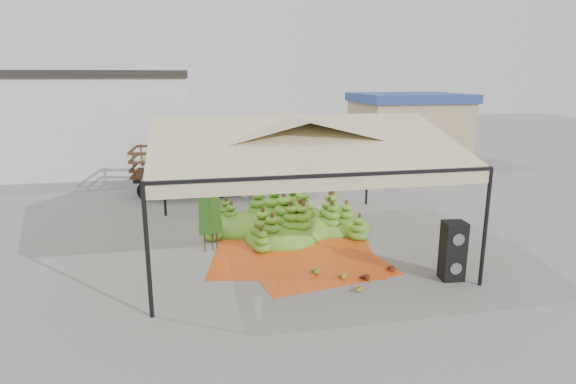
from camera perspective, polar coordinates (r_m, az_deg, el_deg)
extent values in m
plane|color=slate|center=(15.24, 0.42, -6.10)|extent=(90.00, 90.00, 0.00)
cylinder|color=black|center=(10.70, -16.32, -6.89)|extent=(0.10, 0.10, 3.00)
cylinder|color=black|center=(12.77, 22.35, -4.02)|extent=(0.10, 0.10, 3.00)
cylinder|color=black|center=(18.40, -14.56, 1.77)|extent=(0.10, 0.10, 3.00)
cylinder|color=black|center=(19.68, 9.39, 2.79)|extent=(0.10, 0.10, 3.00)
pyramid|color=beige|center=(14.43, 0.45, 7.09)|extent=(8.00, 8.00, 1.00)
cube|color=black|center=(14.50, 0.44, 5.12)|extent=(8.00, 8.00, 0.08)
cube|color=beige|center=(14.53, 0.44, 4.42)|extent=(8.00, 8.00, 0.36)
cube|color=silver|center=(28.98, -25.86, 7.07)|extent=(14.00, 6.00, 5.00)
cube|color=black|center=(28.86, -26.42, 12.38)|extent=(14.30, 6.30, 0.40)
cube|color=tan|center=(30.18, 13.98, 6.89)|extent=(6.00, 5.00, 3.60)
cube|color=navy|center=(30.02, 14.20, 10.78)|extent=(6.30, 5.30, 0.50)
cube|color=#D84114|center=(14.69, 0.68, -6.85)|extent=(5.46, 5.28, 0.01)
cube|color=orange|center=(14.01, 2.69, -7.92)|extent=(4.42, 4.57, 0.01)
ellipsoid|color=#46841B|center=(16.48, 0.04, -2.17)|extent=(7.19, 6.40, 1.31)
ellipsoid|color=gold|center=(12.11, 7.98, -11.16)|extent=(0.50, 0.45, 0.19)
ellipsoid|color=#B89024|center=(12.73, 6.12, -9.83)|extent=(0.43, 0.36, 0.19)
ellipsoid|color=#602516|center=(13.40, 11.77, -8.76)|extent=(0.52, 0.45, 0.21)
ellipsoid|color=#571713|center=(12.69, 8.80, -9.92)|extent=(0.53, 0.45, 0.22)
ellipsoid|color=#42801A|center=(12.97, 2.87, -9.29)|extent=(0.45, 0.37, 0.20)
ellipsoid|color=#4C7E1A|center=(15.18, -10.66, 3.82)|extent=(0.24, 0.24, 0.20)
ellipsoid|color=#4C7E1A|center=(15.28, -5.02, 4.07)|extent=(0.24, 0.24, 0.20)
ellipsoid|color=#4C7E1A|center=(15.53, 0.50, 4.28)|extent=(0.24, 0.24, 0.20)
ellipsoid|color=#4C7E1A|center=(15.91, 5.80, 4.44)|extent=(0.24, 0.24, 0.20)
cube|color=black|center=(13.26, 18.83, -8.18)|extent=(0.60, 0.54, 0.77)
cube|color=black|center=(13.00, 19.09, -5.00)|extent=(0.60, 0.54, 0.77)
imported|color=gray|center=(19.93, -4.30, 0.82)|extent=(0.57, 0.41, 1.47)
cube|color=#4A2918|center=(21.78, -11.67, 2.35)|extent=(4.83, 2.46, 0.11)
cube|color=silver|center=(21.78, -3.52, 2.86)|extent=(1.82, 2.17, 2.16)
cylinder|color=black|center=(21.16, -16.31, 0.19)|extent=(0.86, 0.34, 0.84)
cylinder|color=black|center=(22.98, -15.68, 1.28)|extent=(0.86, 0.34, 0.84)
cylinder|color=black|center=(20.93, -8.16, 0.47)|extent=(0.86, 0.34, 0.84)
cylinder|color=black|center=(22.76, -8.17, 1.54)|extent=(0.86, 0.34, 0.84)
cylinder|color=black|center=(20.98, -3.80, 0.61)|extent=(0.86, 0.34, 0.84)
cylinder|color=black|center=(22.81, -4.16, 1.67)|extent=(0.86, 0.34, 0.84)
ellipsoid|color=#346F17|center=(21.69, -11.73, 3.57)|extent=(3.86, 1.93, 0.66)
cube|color=#D9ED1A|center=(21.61, -10.54, 4.59)|extent=(2.00, 1.99, 0.23)
cube|color=#52381B|center=(24.93, 6.57, 4.07)|extent=(4.95, 2.32, 0.12)
cube|color=white|center=(26.08, 13.43, 4.43)|extent=(1.80, 2.19, 2.27)
cylinder|color=black|center=(23.62, 3.15, 2.15)|extent=(0.89, 0.31, 0.89)
cylinder|color=black|center=(25.50, 2.06, 3.02)|extent=(0.89, 0.31, 0.89)
cylinder|color=black|center=(24.58, 10.30, 2.40)|extent=(0.89, 0.31, 0.89)
cylinder|color=black|center=(26.39, 8.75, 3.23)|extent=(0.89, 0.31, 0.89)
cylinder|color=black|center=(25.24, 13.85, 2.52)|extent=(0.89, 0.31, 0.89)
cylinder|color=black|center=(27.00, 12.10, 3.32)|extent=(0.89, 0.31, 0.89)
ellipsoid|color=#4B7718|center=(24.85, 6.60, 5.19)|extent=(3.96, 1.82, 0.69)
cube|color=gold|center=(24.95, 7.71, 6.11)|extent=(1.99, 1.99, 0.25)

